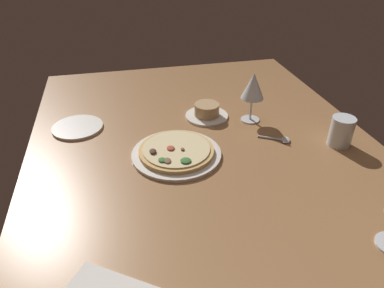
% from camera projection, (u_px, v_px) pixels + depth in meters
% --- Properties ---
extents(dining_table, '(1.50, 1.10, 0.04)m').
position_uv_depth(dining_table, '(207.00, 155.00, 1.13)').
color(dining_table, '#996B42').
rests_on(dining_table, ground).
extents(pizza_main, '(0.27, 0.27, 0.03)m').
position_uv_depth(pizza_main, '(176.00, 152.00, 1.09)').
color(pizza_main, silver).
rests_on(pizza_main, dining_table).
extents(ramekin_on_saucer, '(0.15, 0.15, 0.05)m').
position_uv_depth(ramekin_on_saucer, '(207.00, 112.00, 1.29)').
color(ramekin_on_saucer, silver).
rests_on(ramekin_on_saucer, dining_table).
extents(wine_glass_near, '(0.08, 0.08, 0.18)m').
position_uv_depth(wine_glass_near, '(253.00, 87.00, 1.22)').
color(wine_glass_near, silver).
rests_on(wine_glass_near, dining_table).
extents(water_glass, '(0.07, 0.07, 0.10)m').
position_uv_depth(water_glass, '(341.00, 133.00, 1.12)').
color(water_glass, silver).
rests_on(water_glass, dining_table).
extents(side_plate, '(0.17, 0.17, 0.01)m').
position_uv_depth(side_plate, '(78.00, 127.00, 1.23)').
color(side_plate, silver).
rests_on(side_plate, dining_table).
extents(spoon, '(0.07, 0.10, 0.01)m').
position_uv_depth(spoon, '(282.00, 140.00, 1.16)').
color(spoon, silver).
rests_on(spoon, dining_table).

